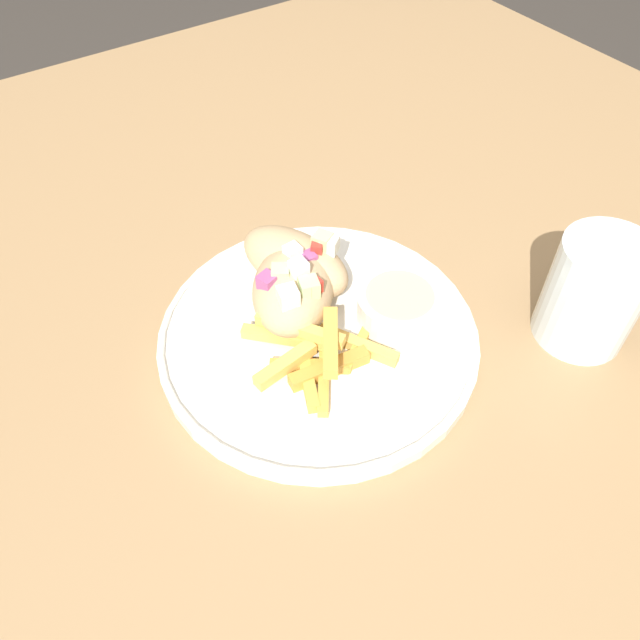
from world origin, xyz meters
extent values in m
plane|color=#38332D|center=(0.00, 0.00, 0.00)|extent=(10.00, 10.00, 0.00)
cube|color=#9E7A51|center=(0.00, 0.00, 0.70)|extent=(1.38, 1.38, 0.04)
cylinder|color=#9E7A51|center=(-0.62, 0.62, 0.34)|extent=(0.06, 0.06, 0.68)
cylinder|color=white|center=(0.00, -0.02, 0.72)|extent=(0.30, 0.30, 0.01)
torus|color=white|center=(0.00, -0.02, 0.73)|extent=(0.30, 0.30, 0.01)
ellipsoid|color=tan|center=(-0.04, -0.02, 0.76)|extent=(0.14, 0.13, 0.06)
cube|color=white|center=(-0.03, -0.02, 0.79)|extent=(0.02, 0.02, 0.01)
cube|color=silver|center=(-0.01, -0.04, 0.78)|extent=(0.02, 0.02, 0.02)
cube|color=#B7D693|center=(-0.04, -0.03, 0.78)|extent=(0.02, 0.02, 0.02)
cube|color=red|center=(-0.01, -0.02, 0.78)|extent=(0.02, 0.02, 0.01)
cube|color=#A34C84|center=(-0.04, -0.05, 0.78)|extent=(0.02, 0.02, 0.02)
cube|color=#B7D693|center=(-0.01, -0.02, 0.78)|extent=(0.02, 0.02, 0.02)
ellipsoid|color=tan|center=(-0.07, 0.00, 0.76)|extent=(0.14, 0.10, 0.06)
cube|color=silver|center=(-0.06, 0.00, 0.78)|extent=(0.01, 0.01, 0.01)
cube|color=#A34C84|center=(-0.04, 0.00, 0.78)|extent=(0.01, 0.01, 0.01)
cube|color=white|center=(-0.05, -0.01, 0.78)|extent=(0.02, 0.02, 0.01)
cube|color=#B7D693|center=(-0.05, 0.02, 0.78)|extent=(0.02, 0.02, 0.02)
cube|color=red|center=(-0.05, 0.01, 0.78)|extent=(0.02, 0.02, 0.01)
cube|color=white|center=(-0.05, -0.01, 0.79)|extent=(0.01, 0.01, 0.01)
cube|color=silver|center=(-0.05, 0.02, 0.78)|extent=(0.02, 0.02, 0.02)
cube|color=gold|center=(0.05, -0.04, 0.73)|extent=(0.02, 0.08, 0.01)
cube|color=gold|center=(0.04, 0.00, 0.73)|extent=(0.04, 0.06, 0.01)
cube|color=gold|center=(0.04, -0.06, 0.73)|extent=(0.07, 0.04, 0.01)
cube|color=gold|center=(0.03, -0.05, 0.73)|extent=(0.05, 0.06, 0.01)
cube|color=#E5B251|center=(0.04, 0.00, 0.73)|extent=(0.08, 0.05, 0.01)
cube|color=gold|center=(0.05, -0.05, 0.73)|extent=(0.07, 0.05, 0.01)
cube|color=#E5B251|center=(0.00, -0.05, 0.74)|extent=(0.07, 0.07, 0.01)
cube|color=#E5B251|center=(0.01, -0.04, 0.76)|extent=(0.08, 0.06, 0.01)
cube|color=gold|center=(0.04, -0.03, 0.76)|extent=(0.07, 0.05, 0.01)
cube|color=#E5B251|center=(0.03, -0.07, 0.74)|extent=(0.02, 0.06, 0.01)
cylinder|color=white|center=(0.03, 0.05, 0.74)|extent=(0.08, 0.08, 0.03)
cylinder|color=beige|center=(0.03, 0.05, 0.76)|extent=(0.06, 0.06, 0.01)
torus|color=white|center=(0.03, 0.05, 0.76)|extent=(0.08, 0.08, 0.00)
cylinder|color=silver|center=(0.13, 0.20, 0.77)|extent=(0.09, 0.09, 0.11)
cylinder|color=silver|center=(0.13, 0.20, 0.75)|extent=(0.08, 0.08, 0.06)
camera|label=1|loc=(0.32, -0.23, 1.18)|focal=35.00mm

